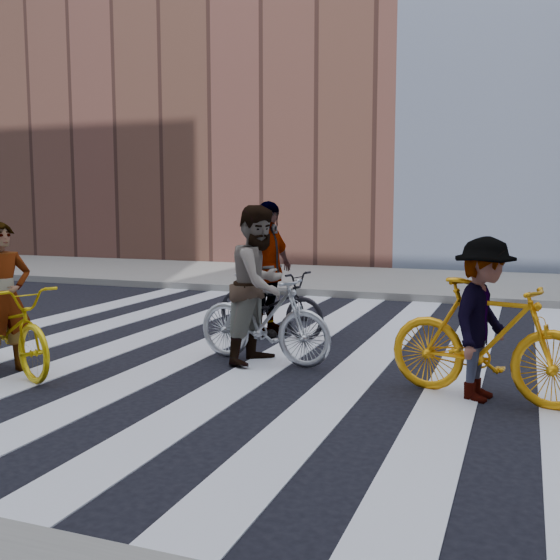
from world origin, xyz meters
The scene contains 12 objects.
ground centered at (0.00, 0.00, 0.00)m, with size 100.00×100.00×0.00m, color black.
sidewalk_far centered at (0.00, 7.50, 0.07)m, with size 100.00×5.00×0.15m, color gray.
zebra_crosswalk centered at (0.00, 0.00, 0.01)m, with size 8.25×10.00×0.01m.
building_brick_far_left centered at (-8.00, 15.00, 9.00)m, with size 16.00×10.00×18.00m, color #4C2C26.
bike_yellow_left centered at (-2.04, -2.01, 0.51)m, with size 0.67×1.93×1.01m, color gold.
bike_silver_mid centered at (0.48, -0.55, 0.54)m, with size 0.51×1.80×1.08m, color #ACB0B6.
bike_yellow_right centered at (3.09, -1.18, 0.60)m, with size 0.56×1.98×1.19m, color #FEA20E.
bike_dark_rear centered at (-0.04, 0.99, 0.48)m, with size 0.63×1.82×0.95m, color black.
rider_left centered at (-2.09, -2.01, 0.86)m, with size 0.63×0.41×1.72m, color slate.
rider_mid centered at (0.43, -0.55, 0.95)m, with size 0.92×0.72×1.90m, color slate.
rider_right centered at (3.04, -1.18, 0.80)m, with size 1.03×0.59×1.60m, color slate.
rider_rear centered at (-0.09, 0.99, 0.97)m, with size 1.14×0.48×1.95m, color slate.
Camera 1 is at (3.40, -7.74, 1.92)m, focal length 42.00 mm.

